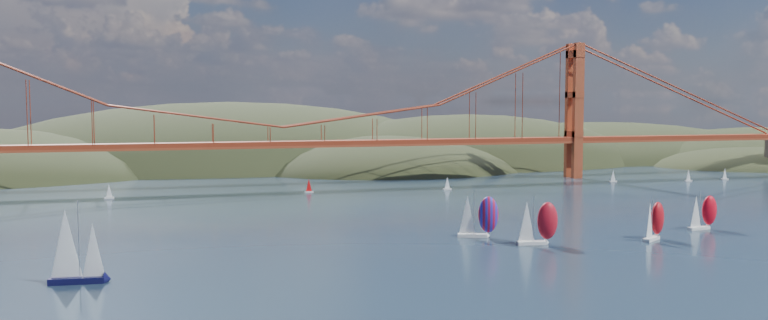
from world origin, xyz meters
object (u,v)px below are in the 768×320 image
(sloop_navy, at_px, (74,247))
(racer_1, at_px, (653,220))
(racer_2, at_px, (702,211))
(racer_0, at_px, (537,222))
(racer_rwb, at_px, (477,215))

(sloop_navy, relative_size, racer_1, 1.49)
(sloop_navy, distance_m, racer_2, 142.33)
(racer_0, relative_size, racer_rwb, 0.98)
(racer_rwb, bearing_deg, racer_0, -34.99)
(sloop_navy, relative_size, racer_0, 1.36)
(racer_0, xyz_separation_m, racer_2, (48.29, 6.20, -0.57))
(racer_1, relative_size, racer_2, 1.02)
(sloop_navy, xyz_separation_m, racer_2, (141.44, 15.76, -1.91))
(sloop_navy, height_order, racer_1, sloop_navy)
(racer_0, height_order, racer_1, racer_0)
(sloop_navy, bearing_deg, racer_1, 9.24)
(sloop_navy, distance_m, racer_rwb, 86.93)
(racer_0, distance_m, racer_1, 28.14)
(racer_2, bearing_deg, sloop_navy, -178.81)
(sloop_navy, distance_m, racer_1, 121.41)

